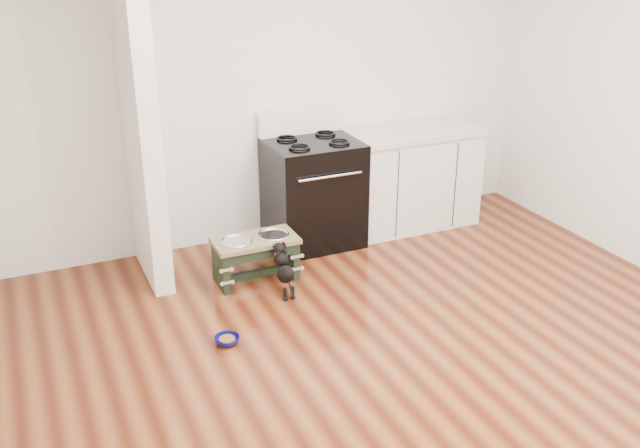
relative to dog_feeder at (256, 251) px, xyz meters
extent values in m
plane|color=#44190C|center=(0.46, -1.66, -0.26)|extent=(5.00, 5.00, 0.00)
plane|color=silver|center=(0.46, 0.84, 1.09)|extent=(5.00, 0.00, 5.00)
cube|color=silver|center=(-0.72, 0.44, 1.09)|extent=(0.15, 0.80, 2.70)
cube|color=black|center=(0.71, 0.49, 0.20)|extent=(0.76, 0.65, 0.92)
cube|color=black|center=(0.71, 0.18, 0.14)|extent=(0.58, 0.02, 0.50)
cylinder|color=silver|center=(0.71, 0.14, 0.46)|extent=(0.56, 0.02, 0.02)
cube|color=white|center=(0.71, 0.77, 0.77)|extent=(0.76, 0.08, 0.22)
torus|color=black|center=(0.53, 0.35, 0.68)|extent=(0.18, 0.18, 0.02)
torus|color=black|center=(0.89, 0.35, 0.68)|extent=(0.18, 0.18, 0.02)
torus|color=black|center=(0.53, 0.63, 0.68)|extent=(0.18, 0.18, 0.02)
torus|color=black|center=(0.89, 0.63, 0.68)|extent=(0.18, 0.18, 0.02)
cube|color=silver|center=(1.69, 0.52, 0.17)|extent=(1.20, 0.60, 0.86)
cube|color=#BDB6A1|center=(1.69, 0.52, 0.63)|extent=(1.24, 0.64, 0.05)
cube|color=black|center=(1.69, 0.26, -0.21)|extent=(1.20, 0.06, 0.10)
cube|color=black|center=(-0.29, 0.01, -0.09)|extent=(0.05, 0.31, 0.32)
cube|color=black|center=(0.29, 0.01, -0.09)|extent=(0.05, 0.31, 0.32)
cube|color=black|center=(0.00, -0.14, 0.03)|extent=(0.52, 0.03, 0.08)
cube|color=black|center=(0.00, 0.01, -0.20)|extent=(0.52, 0.05, 0.05)
cube|color=brown|center=(0.00, 0.01, 0.08)|extent=(0.65, 0.35, 0.04)
cylinder|color=silver|center=(-0.15, 0.01, 0.09)|extent=(0.22, 0.22, 0.04)
cylinder|color=silver|center=(0.15, 0.01, 0.09)|extent=(0.22, 0.22, 0.04)
torus|color=silver|center=(-0.15, 0.01, 0.11)|extent=(0.25, 0.25, 0.02)
torus|color=silver|center=(0.15, 0.01, 0.11)|extent=(0.25, 0.25, 0.02)
cylinder|color=black|center=(0.09, -0.40, -0.21)|extent=(0.03, 0.03, 0.10)
cylinder|color=black|center=(0.15, -0.40, -0.21)|extent=(0.03, 0.03, 0.10)
sphere|color=black|center=(0.09, -0.41, -0.24)|extent=(0.04, 0.04, 0.04)
sphere|color=black|center=(0.15, -0.41, -0.24)|extent=(0.04, 0.04, 0.04)
ellipsoid|color=black|center=(0.12, -0.33, -0.08)|extent=(0.11, 0.27, 0.24)
sphere|color=black|center=(0.12, -0.25, 0.02)|extent=(0.11, 0.11, 0.11)
sphere|color=black|center=(0.12, -0.22, 0.09)|extent=(0.09, 0.09, 0.09)
sphere|color=black|center=(0.09, -0.16, 0.09)|extent=(0.03, 0.03, 0.03)
sphere|color=black|center=(0.15, -0.16, 0.09)|extent=(0.03, 0.03, 0.03)
cylinder|color=black|center=(0.12, -0.44, -0.15)|extent=(0.02, 0.08, 0.09)
torus|color=#CF3D6C|center=(0.12, -0.23, 0.05)|extent=(0.09, 0.06, 0.08)
imported|color=#0C0D56|center=(-0.49, -0.80, -0.23)|extent=(0.18, 0.18, 0.05)
cylinder|color=brown|center=(-0.49, -0.80, -0.23)|extent=(0.11, 0.11, 0.02)
camera|label=1|loc=(-1.60, -4.80, 2.38)|focal=40.00mm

